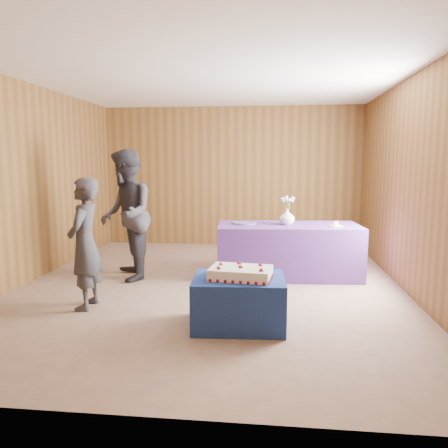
# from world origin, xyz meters

# --- Properties ---
(ground) EXTENTS (6.00, 6.00, 0.00)m
(ground) POSITION_xyz_m (0.00, 0.00, 0.00)
(ground) COLOR gray
(ground) RESTS_ON ground
(room_shell) EXTENTS (5.04, 6.04, 2.72)m
(room_shell) POSITION_xyz_m (0.00, 0.00, 1.80)
(room_shell) COLOR brown
(room_shell) RESTS_ON ground
(cake_table) EXTENTS (0.94, 0.75, 0.50)m
(cake_table) POSITION_xyz_m (0.49, -1.34, 0.25)
(cake_table) COLOR navy
(cake_table) RESTS_ON ground
(serving_table) EXTENTS (2.06, 1.05, 0.75)m
(serving_table) POSITION_xyz_m (1.04, 0.68, 0.38)
(serving_table) COLOR #4C2E7E
(serving_table) RESTS_ON ground
(sheet_cake) EXTENTS (0.67, 0.49, 0.14)m
(sheet_cake) POSITION_xyz_m (0.51, -1.37, 0.55)
(sheet_cake) COLOR white
(sheet_cake) RESTS_ON cake_table
(vase) EXTENTS (0.28, 0.28, 0.23)m
(vase) POSITION_xyz_m (1.02, 0.68, 0.86)
(vase) COLOR white
(vase) RESTS_ON serving_table
(flower_spray) EXTENTS (0.21, 0.21, 0.16)m
(flower_spray) POSITION_xyz_m (1.02, 0.68, 1.11)
(flower_spray) COLOR #2F702C
(flower_spray) RESTS_ON vase
(platter) EXTENTS (0.47, 0.47, 0.02)m
(platter) POSITION_xyz_m (0.41, 0.71, 0.76)
(platter) COLOR #6851A3
(platter) RESTS_ON serving_table
(plate) EXTENTS (0.18, 0.18, 0.01)m
(plate) POSITION_xyz_m (1.69, 0.60, 0.76)
(plate) COLOR white
(plate) RESTS_ON serving_table
(cake_slice) EXTENTS (0.06, 0.06, 0.08)m
(cake_slice) POSITION_xyz_m (1.69, 0.60, 0.79)
(cake_slice) COLOR white
(cake_slice) RESTS_ON plate
(knife) EXTENTS (0.25, 0.12, 0.00)m
(knife) POSITION_xyz_m (1.75, 0.47, 0.75)
(knife) COLOR silver
(knife) RESTS_ON serving_table
(guest_left) EXTENTS (0.39, 0.56, 1.47)m
(guest_left) POSITION_xyz_m (-1.26, -0.98, 0.73)
(guest_left) COLOR #32333C
(guest_left) RESTS_ON ground
(guest_right) EXTENTS (0.98, 1.08, 1.81)m
(guest_right) POSITION_xyz_m (-1.20, 0.26, 0.91)
(guest_right) COLOR #312F39
(guest_right) RESTS_ON ground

